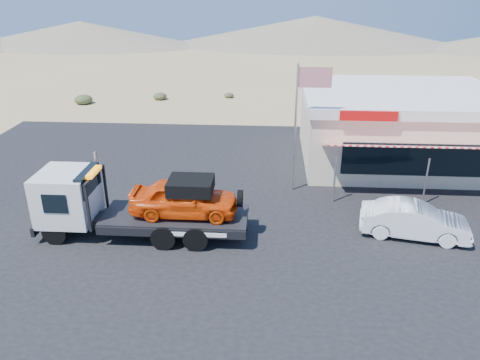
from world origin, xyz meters
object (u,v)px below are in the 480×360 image
at_px(flagpole, 301,114).
at_px(tow_truck, 137,201).
at_px(white_sedan, 414,221).
at_px(jerky_store, 397,126).

bearing_deg(flagpole, tow_truck, -144.33).
xyz_separation_m(white_sedan, jerky_store, (1.22, 8.58, 1.29)).
bearing_deg(white_sedan, tow_truck, 103.73).
bearing_deg(jerky_store, tow_truck, -142.86).
distance_m(tow_truck, flagpole, 8.29).
distance_m(tow_truck, jerky_store, 15.11).
bearing_deg(flagpole, white_sedan, -43.34).
relative_size(white_sedan, flagpole, 0.69).
bearing_deg(tow_truck, flagpole, 35.67).
xyz_separation_m(jerky_store, flagpole, (-5.57, -4.47, 1.77)).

